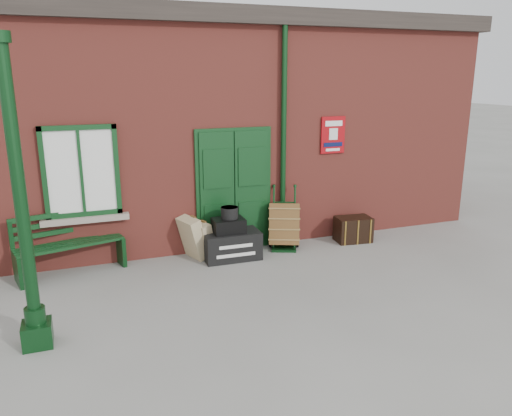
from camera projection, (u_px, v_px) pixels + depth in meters
name	position (u px, v px, depth m)	size (l,w,h in m)	color
ground	(280.00, 275.00, 8.16)	(80.00, 80.00, 0.00)	gray
station_building	(218.00, 123.00, 10.76)	(10.30, 4.30, 4.36)	#993B31
canopy_column	(25.00, 235.00, 5.68)	(0.34, 0.34, 3.61)	black
bench	(68.00, 242.00, 8.15)	(1.76, 0.92, 1.04)	#0E3516
houdini_trunk	(232.00, 245.00, 8.82)	(0.99, 0.54, 0.50)	black
strongbox	(229.00, 225.00, 8.71)	(0.54, 0.40, 0.25)	black
hatbox	(230.00, 213.00, 8.68)	(0.30, 0.30, 0.20)	black
suitcase_back	(193.00, 238.00, 8.81)	(0.21, 0.52, 0.73)	tan
suitcase_front	(203.00, 239.00, 8.88)	(0.19, 0.47, 0.63)	tan
porter_trolley	(284.00, 225.00, 9.34)	(0.75, 0.77, 1.15)	black
dark_trunk	(353.00, 229.00, 9.74)	(0.67, 0.44, 0.49)	black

